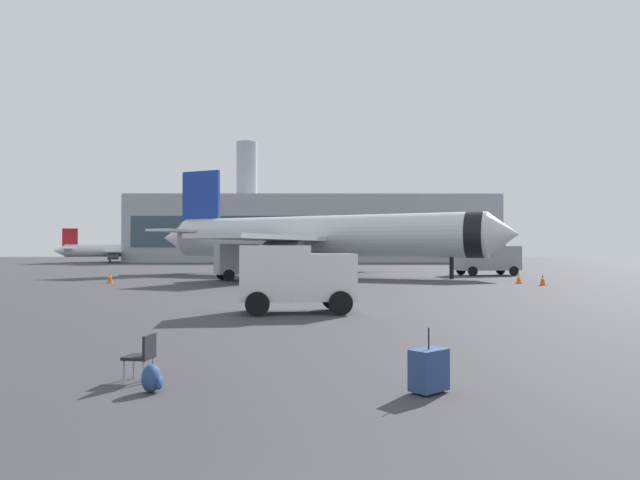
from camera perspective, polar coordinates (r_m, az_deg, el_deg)
name	(u,v)px	position (r m, az deg, el deg)	size (l,w,h in m)	color
airplane_at_gate	(319,237)	(53.16, -0.12, 0.33)	(33.82, 31.09, 10.50)	silver
airplane_taxiing	(116,251)	(118.49, -19.60, -1.01)	(21.66, 19.80, 6.53)	white
service_truck	(245,260)	(46.77, -7.45, -1.99)	(5.28, 3.96, 2.90)	gray
fuel_truck	(486,257)	(57.23, 16.18, -1.61)	(6.35, 3.66, 3.20)	gray
cargo_van	(295,275)	(22.23, -2.46, -3.51)	(4.60, 2.76, 2.60)	white
safety_cone_near	(519,278)	(44.04, 19.13, -3.58)	(0.44, 0.44, 0.80)	#F2590C
safety_cone_mid	(543,280)	(42.30, 21.23, -3.68)	(0.44, 0.44, 0.80)	#F2590C
safety_cone_far	(110,277)	(44.84, -20.12, -3.51)	(0.44, 0.44, 0.83)	#F2590C
rolling_suitcase	(429,370)	(10.15, 10.75, -12.55)	(0.75, 0.72, 1.10)	navy
traveller_backpack	(152,379)	(10.45, -16.33, -13.08)	(0.36, 0.40, 0.48)	navy
gate_chair	(143,354)	(11.30, -17.20, -10.78)	(0.55, 0.55, 0.86)	black
terminal_building	(312,229)	(121.36, -0.76, 1.05)	(73.33, 23.00, 25.28)	#9EA3AD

